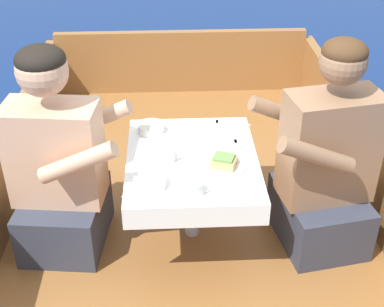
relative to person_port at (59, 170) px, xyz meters
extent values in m
plane|color=navy|center=(0.59, 0.17, -0.69)|extent=(60.00, 60.00, 0.00)
cube|color=brown|center=(0.59, 0.17, -0.55)|extent=(1.90, 3.01, 0.28)
cube|color=#936033|center=(-0.33, 0.17, -0.21)|extent=(0.06, 3.01, 0.39)
cube|color=#936033|center=(1.52, 0.17, -0.21)|extent=(0.06, 3.01, 0.39)
cube|color=#936033|center=(0.59, 1.64, -0.18)|extent=(1.78, 0.06, 0.45)
cylinder|color=#B2B2B7|center=(0.59, 0.02, -0.19)|extent=(0.07, 0.07, 0.42)
cube|color=brown|center=(0.59, 0.02, 0.02)|extent=(0.56, 0.70, 0.02)
cube|color=white|center=(0.59, 0.02, 0.04)|extent=(0.59, 0.73, 0.00)
cube|color=white|center=(0.59, -0.34, -0.02)|extent=(0.59, 0.00, 0.10)
cube|color=white|center=(0.59, 0.38, -0.02)|extent=(0.59, 0.00, 0.10)
cube|color=#333847|center=(-0.01, 0.00, -0.27)|extent=(0.41, 0.48, 0.26)
cube|color=tan|center=(-0.01, 0.00, 0.09)|extent=(0.42, 0.26, 0.46)
sphere|color=tan|center=(-0.01, 0.00, 0.48)|extent=(0.21, 0.21, 0.21)
ellipsoid|color=black|center=(-0.01, 0.00, 0.52)|extent=(0.20, 0.20, 0.12)
cylinder|color=tan|center=(0.17, 0.16, 0.16)|extent=(0.34, 0.11, 0.21)
cylinder|color=tan|center=(0.13, -0.20, 0.16)|extent=(0.34, 0.11, 0.21)
cube|color=#333847|center=(1.19, -0.04, -0.27)|extent=(0.43, 0.50, 0.26)
cube|color=#936B4C|center=(1.19, -0.04, 0.11)|extent=(0.43, 0.29, 0.50)
sphere|color=#936B4C|center=(1.19, -0.04, 0.51)|extent=(0.19, 0.19, 0.19)
ellipsoid|color=#472D19|center=(1.19, -0.04, 0.55)|extent=(0.18, 0.18, 0.11)
cylinder|color=#936B4C|center=(1.07, -0.25, 0.20)|extent=(0.34, 0.13, 0.21)
cylinder|color=#936B4C|center=(1.01, 0.11, 0.20)|extent=(0.34, 0.13, 0.21)
cylinder|color=silver|center=(0.73, -0.07, 0.04)|extent=(0.19, 0.19, 0.01)
cylinder|color=silver|center=(0.57, 0.16, 0.04)|extent=(0.19, 0.19, 0.01)
cube|color=tan|center=(0.73, -0.07, 0.07)|extent=(0.13, 0.12, 0.04)
cube|color=#669347|center=(0.73, -0.07, 0.09)|extent=(0.10, 0.10, 0.01)
cylinder|color=silver|center=(0.41, 0.26, 0.06)|extent=(0.13, 0.13, 0.04)
cylinder|color=beige|center=(0.41, 0.26, 0.07)|extent=(0.10, 0.10, 0.02)
cylinder|color=silver|center=(0.41, -0.20, 0.06)|extent=(0.13, 0.13, 0.04)
cylinder|color=beige|center=(0.41, -0.20, 0.07)|extent=(0.11, 0.11, 0.02)
cylinder|color=silver|center=(0.60, -0.26, 0.06)|extent=(0.07, 0.07, 0.05)
torus|color=silver|center=(0.64, -0.26, 0.07)|extent=(0.04, 0.01, 0.04)
cylinder|color=#3D2314|center=(0.60, -0.26, 0.08)|extent=(0.06, 0.06, 0.01)
cylinder|color=silver|center=(0.48, -0.01, 0.07)|extent=(0.07, 0.07, 0.06)
torus|color=silver|center=(0.53, -0.01, 0.07)|extent=(0.04, 0.01, 0.04)
cylinder|color=#3D2314|center=(0.48, -0.01, 0.08)|extent=(0.06, 0.06, 0.01)
cube|color=silver|center=(0.72, 0.27, 0.04)|extent=(0.04, 0.17, 0.00)
cube|color=silver|center=(0.74, 0.34, 0.04)|extent=(0.03, 0.04, 0.00)
cube|color=silver|center=(0.83, 0.24, 0.04)|extent=(0.12, 0.13, 0.00)
ellipsoid|color=silver|center=(0.88, 0.29, 0.04)|extent=(0.04, 0.02, 0.01)
cube|color=silver|center=(0.80, 0.07, 0.04)|extent=(0.01, 0.17, 0.00)
cube|color=silver|center=(0.81, 0.14, 0.04)|extent=(0.02, 0.04, 0.00)
cube|color=silver|center=(0.62, 0.30, 0.04)|extent=(0.15, 0.11, 0.00)
cube|color=silver|center=(0.38, -0.30, 0.04)|extent=(0.16, 0.08, 0.00)
ellipsoid|color=silver|center=(0.31, -0.27, 0.04)|extent=(0.04, 0.02, 0.01)
camera|label=1|loc=(0.49, -2.00, 1.33)|focal=50.00mm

